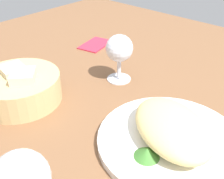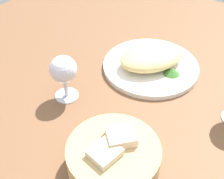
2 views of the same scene
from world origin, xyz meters
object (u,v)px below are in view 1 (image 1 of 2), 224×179
Objects in this scene: bread_basket at (19,87)px; folded_napkin at (95,44)px; plate at (170,141)px; wine_glass_near at (119,51)px.

bread_basket is 1.68× the size of folded_napkin.
plate reaches higher than folded_napkin.
wine_glass_near is at bearing -27.38° from plate.
folded_napkin is at bearing -28.69° from plate.
plate is 48.81cm from folded_napkin.
bread_basket is at bearing 17.21° from plate.
plate is at bearing 152.62° from wine_glass_near.
wine_glass_near reaches higher than folded_napkin.
wine_glass_near is at bearing -115.56° from bread_basket.
wine_glass_near is at bearing 47.38° from folded_napkin.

